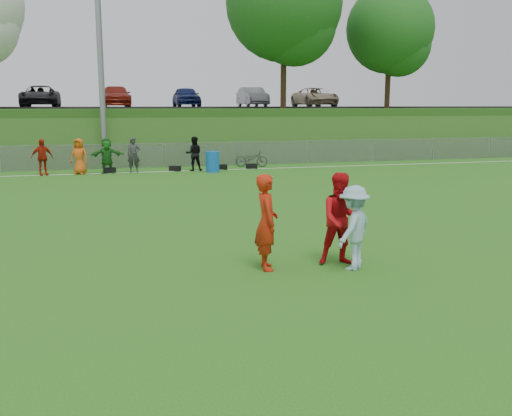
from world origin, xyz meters
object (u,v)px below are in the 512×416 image
object	(u,v)px
player_red_left	(267,222)
frisbee	(347,200)
recycling_bin	(213,162)
player_red_center	(342,219)
player_blue	(354,228)
bicycle	(251,158)

from	to	relation	value
player_red_left	frisbee	size ratio (longest dim) A/B	7.58
frisbee	recycling_bin	size ratio (longest dim) A/B	0.25
recycling_bin	frisbee	bearing A→B (deg)	-91.41
player_red_center	recycling_bin	size ratio (longest dim) A/B	1.88
player_blue	player_red_center	bearing A→B (deg)	-118.67
player_blue	bicycle	size ratio (longest dim) A/B	1.00
player_red_center	player_red_left	bearing A→B (deg)	-172.98
recycling_bin	bicycle	distance (m)	3.03
frisbee	bicycle	size ratio (longest dim) A/B	0.15
recycling_bin	player_red_left	bearing A→B (deg)	-97.35
frisbee	recycling_bin	xyz separation A→B (m)	(0.41, 16.64, -0.80)
recycling_bin	bicycle	size ratio (longest dim) A/B	0.60
player_red_center	recycling_bin	xyz separation A→B (m)	(0.58, 16.80, -0.44)
player_red_center	frisbee	size ratio (longest dim) A/B	7.51
bicycle	player_red_center	bearing A→B (deg)	-171.46
player_red_center	player_blue	xyz separation A→B (m)	(0.09, -0.39, -0.10)
player_blue	bicycle	world-z (taller)	player_blue
player_red_left	frisbee	world-z (taller)	player_red_left
player_blue	bicycle	bearing A→B (deg)	-140.12
player_red_left	recycling_bin	bearing A→B (deg)	-1.78
frisbee	bicycle	bearing A→B (deg)	81.21
frisbee	bicycle	distance (m)	18.68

